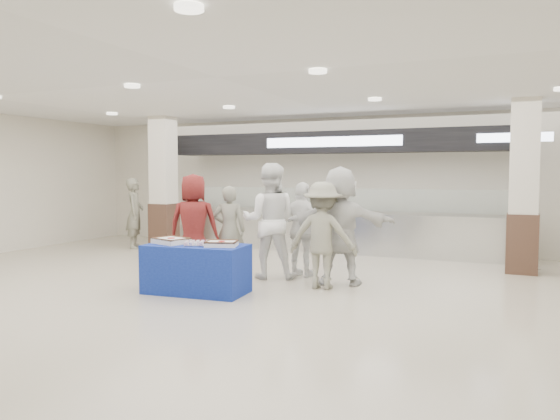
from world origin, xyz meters
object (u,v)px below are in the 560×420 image
at_px(civilian_white, 340,226).
at_px(soldier_bg, 135,213).
at_px(display_table, 196,269).
at_px(cupcake_tray, 197,243).
at_px(chef_short, 303,230).
at_px(sheet_cake_left, 171,240).
at_px(sheet_cake_right, 222,243).
at_px(soldier_b, 323,235).
at_px(civilian_maroon, 194,225).
at_px(soldier_a, 229,230).
at_px(chef_tall, 270,221).

height_order(civilian_white, soldier_bg, civilian_white).
bearing_deg(civilian_white, display_table, 24.18).
distance_m(cupcake_tray, chef_short, 2.17).
distance_m(sheet_cake_left, sheet_cake_right, 0.89).
distance_m(sheet_cake_left, cupcake_tray, 0.48).
bearing_deg(chef_short, soldier_bg, -12.10).
bearing_deg(soldier_b, civilian_white, -117.67).
xyz_separation_m(civilian_maroon, civilian_white, (2.64, 0.31, 0.06)).
height_order(display_table, chef_short, chef_short).
relative_size(sheet_cake_right, civilian_white, 0.28).
height_order(soldier_a, chef_tall, chef_tall).
xyz_separation_m(chef_short, civilian_white, (0.82, -0.39, 0.14)).
distance_m(sheet_cake_right, chef_tall, 1.57).
bearing_deg(soldier_bg, sheet_cake_right, -154.68).
bearing_deg(display_table, civilian_maroon, 119.43).
distance_m(soldier_a, chef_short, 1.36).
bearing_deg(civilian_white, sheet_cake_right, 32.20).
relative_size(sheet_cake_left, chef_tall, 0.30).
height_order(civilian_maroon, soldier_a, civilian_maroon).
bearing_deg(cupcake_tray, display_table, 134.61).
distance_m(sheet_cake_left, civilian_white, 2.75).
distance_m(civilian_maroon, soldier_b, 2.48).
height_order(chef_tall, soldier_b, chef_tall).
height_order(sheet_cake_left, civilian_white, civilian_white).
bearing_deg(chef_tall, soldier_bg, -43.06).
bearing_deg(cupcake_tray, soldier_a, 101.93).
bearing_deg(chef_short, sheet_cake_left, 59.79).
bearing_deg(civilian_white, soldier_a, -17.35).
xyz_separation_m(soldier_b, civilian_white, (0.17, 0.40, 0.12)).
height_order(display_table, soldier_a, soldier_a).
bearing_deg(chef_tall, civilian_white, 159.22).
bearing_deg(soldier_a, display_table, 81.87).
distance_m(soldier_a, soldier_b, 2.03).
height_order(chef_tall, civilian_white, chef_tall).
xyz_separation_m(soldier_a, chef_short, (1.32, 0.31, 0.04)).
relative_size(cupcake_tray, soldier_b, 0.27).
height_order(display_table, chef_tall, chef_tall).
bearing_deg(chef_tall, cupcake_tray, 54.23).
bearing_deg(soldier_b, soldier_bg, -28.43).
height_order(civilian_maroon, civilian_white, civilian_white).
bearing_deg(sheet_cake_right, soldier_b, 42.39).
bearing_deg(civilian_maroon, sheet_cake_left, 87.75).
bearing_deg(sheet_cake_left, civilian_maroon, 106.97).
bearing_deg(sheet_cake_left, display_table, 4.55).
distance_m(civilian_white, soldier_bg, 6.30).
distance_m(display_table, soldier_a, 1.67).
bearing_deg(sheet_cake_right, soldier_bg, 141.33).
xyz_separation_m(display_table, chef_tall, (0.53, 1.55, 0.64)).
xyz_separation_m(cupcake_tray, chef_tall, (0.49, 1.59, 0.23)).
height_order(display_table, soldier_bg, soldier_bg).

